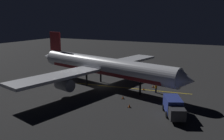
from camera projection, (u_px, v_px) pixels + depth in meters
name	position (u px, v px, depth m)	size (l,w,h in m)	color
ground_plane	(103.00, 86.00, 48.18)	(180.00, 180.00, 0.20)	#292929
apron_guide_stripe	(122.00, 88.00, 46.97)	(0.24, 26.28, 0.01)	gold
airliner	(101.00, 66.00, 47.70)	(37.85, 38.23, 10.31)	silver
baggage_truck	(173.00, 107.00, 33.17)	(6.01, 4.25, 2.46)	navy
catering_truck	(119.00, 69.00, 58.83)	(3.51, 6.80, 2.30)	silver
ground_crew_worker	(156.00, 88.00, 43.57)	(0.40, 0.40, 1.74)	black
traffic_cone_near_left	(144.00, 89.00, 45.18)	(0.50, 0.50, 0.55)	#EA590F
traffic_cone_near_right	(129.00, 106.00, 36.48)	(0.50, 0.50, 0.55)	#EA590F
traffic_cone_under_wing	(153.00, 86.00, 46.92)	(0.50, 0.50, 0.55)	#EA590F
traffic_cone_far	(123.00, 97.00, 40.36)	(0.50, 0.50, 0.55)	#EA590F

